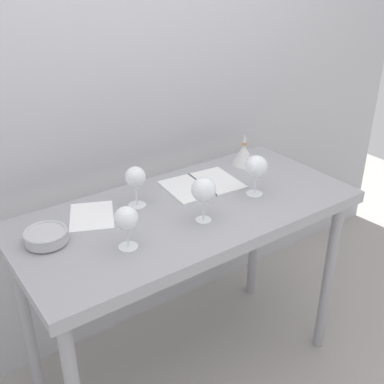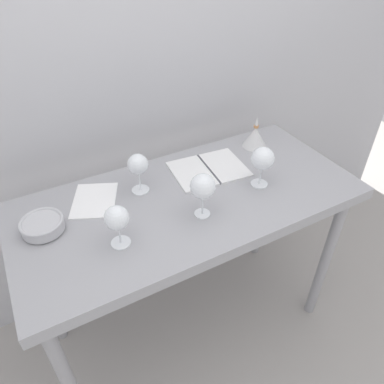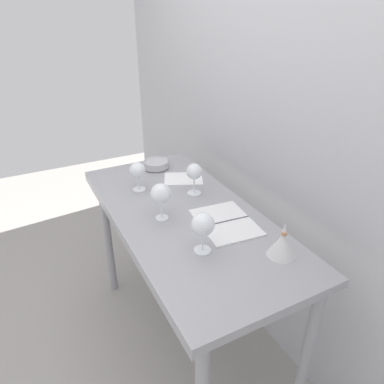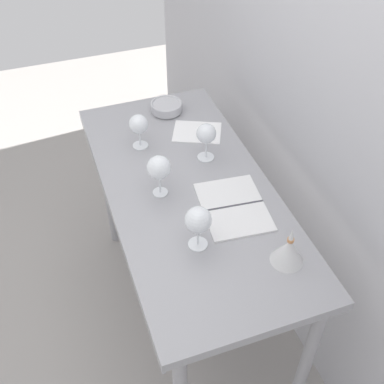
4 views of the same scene
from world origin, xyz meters
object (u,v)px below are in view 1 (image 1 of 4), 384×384
object	(u,v)px
wine_glass_near_left	(126,220)
wine_glass_far_left	(135,178)
wine_glass_near_center	(204,191)
tasting_sheet_upper	(92,216)
tasting_bowl	(46,236)
decanter_funnel	(244,154)
wine_glass_near_right	(256,168)
open_notebook	(202,185)

from	to	relation	value
wine_glass_near_left	wine_glass_far_left	bearing A→B (deg)	54.63
wine_glass_near_center	tasting_sheet_upper	bearing A→B (deg)	140.30
tasting_sheet_upper	wine_glass_far_left	bearing A→B (deg)	16.05
tasting_bowl	decanter_funnel	size ratio (longest dim) A/B	0.99
wine_glass_far_left	wine_glass_near_center	bearing A→B (deg)	-59.29
wine_glass_near_right	tasting_sheet_upper	distance (m)	0.69
wine_glass_far_left	wine_glass_near_center	size ratio (longest dim) A/B	0.95
wine_glass_near_left	tasting_sheet_upper	world-z (taller)	wine_glass_near_left
wine_glass_far_left	tasting_sheet_upper	bearing A→B (deg)	171.54
wine_glass_near_left	wine_glass_near_right	world-z (taller)	wine_glass_near_right
wine_glass_near_left	tasting_bowl	xyz separation A→B (m)	(-0.22, 0.19, -0.08)
open_notebook	decanter_funnel	size ratio (longest dim) A/B	2.21
open_notebook	tasting_bowl	distance (m)	0.72
open_notebook	tasting_bowl	size ratio (longest dim) A/B	2.23
decanter_funnel	tasting_bowl	bearing A→B (deg)	-173.24
wine_glass_near_left	tasting_bowl	bearing A→B (deg)	139.18
wine_glass_near_left	wine_glass_near_center	size ratio (longest dim) A/B	0.89
wine_glass_near_center	open_notebook	xyz separation A→B (m)	(0.17, 0.24, -0.12)
wine_glass_far_left	decanter_funnel	bearing A→B (deg)	6.06
decanter_funnel	wine_glass_far_left	bearing A→B (deg)	-173.94
wine_glass_near_center	decanter_funnel	xyz separation A→B (m)	(0.48, 0.32, -0.08)
tasting_bowl	wine_glass_far_left	bearing A→B (deg)	7.86
wine_glass_near_center	tasting_sheet_upper	distance (m)	0.45
open_notebook	wine_glass_far_left	bearing A→B (deg)	-175.53
wine_glass_near_left	wine_glass_near_right	size ratio (longest dim) A/B	0.91
tasting_sheet_upper	decanter_funnel	bearing A→B (deg)	27.24
wine_glass_far_left	decanter_funnel	size ratio (longest dim) A/B	1.10
wine_glass_near_right	open_notebook	xyz separation A→B (m)	(-0.13, 0.19, -0.12)
open_notebook	tasting_sheet_upper	world-z (taller)	open_notebook
wine_glass_near_left	decanter_funnel	distance (m)	0.86
wine_glass_near_center	tasting_bowl	xyz separation A→B (m)	(-0.55, 0.20, -0.10)
wine_glass_far_left	decanter_funnel	xyz separation A→B (m)	(0.63, 0.07, -0.07)
wine_glass_near_right	decanter_funnel	distance (m)	0.33
wine_glass_near_right	tasting_bowl	xyz separation A→B (m)	(-0.85, 0.15, -0.10)
wine_glass_near_center	tasting_bowl	distance (m)	0.59
wine_glass_near_right	open_notebook	bearing A→B (deg)	124.26
wine_glass_far_left	tasting_sheet_upper	world-z (taller)	wine_glass_far_left
tasting_bowl	tasting_sheet_upper	bearing A→B (deg)	21.45
tasting_sheet_upper	wine_glass_near_right	bearing A→B (deg)	4.87
wine_glass_near_right	tasting_sheet_upper	size ratio (longest dim) A/B	0.80
tasting_sheet_upper	decanter_funnel	xyz separation A→B (m)	(0.81, 0.04, 0.05)
open_notebook	decanter_funnel	xyz separation A→B (m)	(0.30, 0.07, 0.05)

